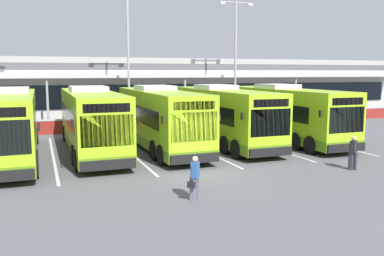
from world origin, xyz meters
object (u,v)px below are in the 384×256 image
coach_bus_leftmost (10,126)px  coach_bus_centre (159,119)px  lamp_post_east (236,54)px  pedestrian_with_handbag (195,177)px  pedestrian_in_dark_coat (353,152)px  coach_bus_right_centre (221,116)px  coach_bus_left_centre (91,121)px  lamp_post_centre (128,51)px  coach_bus_rightmost (284,114)px

coach_bus_leftmost → coach_bus_centre: size_ratio=1.00×
lamp_post_east → pedestrian_with_handbag: bearing=-119.8°
coach_bus_leftmost → pedestrian_in_dark_coat: bearing=-28.3°
pedestrian_in_dark_coat → coach_bus_right_centre: bearing=107.6°
coach_bus_left_centre → lamp_post_centre: lamp_post_centre is taller
lamp_post_east → lamp_post_centre: bearing=-177.3°
coach_bus_rightmost → coach_bus_leftmost: bearing=-179.2°
coach_bus_leftmost → lamp_post_east: (18.71, 11.19, 4.50)m
lamp_post_centre → coach_bus_right_centre: bearing=-69.0°
coach_bus_leftmost → coach_bus_left_centre: 4.30m
coach_bus_rightmost → pedestrian_in_dark_coat: coach_bus_rightmost is taller
coach_bus_centre → pedestrian_with_handbag: size_ratio=7.50×
pedestrian_with_handbag → lamp_post_centre: lamp_post_centre is taller
coach_bus_right_centre → lamp_post_centre: bearing=111.0°
pedestrian_with_handbag → lamp_post_centre: 21.40m
coach_bus_left_centre → coach_bus_rightmost: 12.70m
coach_bus_right_centre → lamp_post_east: bearing=59.5°
coach_bus_left_centre → pedestrian_in_dark_coat: coach_bus_left_centre is taller
coach_bus_left_centre → pedestrian_with_handbag: bearing=-77.3°
coach_bus_centre → coach_bus_right_centre: (4.19, 0.11, 0.00)m
pedestrian_in_dark_coat → lamp_post_east: bearing=80.0°
coach_bus_leftmost → pedestrian_with_handbag: coach_bus_leftmost is taller
coach_bus_leftmost → coach_bus_right_centre: same height
coach_bus_left_centre → coach_bus_rightmost: size_ratio=1.00×
coach_bus_centre → coach_bus_rightmost: 8.66m
coach_bus_rightmost → pedestrian_with_handbag: (-10.32, -10.14, -0.93)m
coach_bus_centre → pedestrian_in_dark_coat: (6.98, -8.71, -0.91)m
coach_bus_leftmost → coach_bus_right_centre: size_ratio=1.00×
pedestrian_in_dark_coat → lamp_post_east: lamp_post_east is taller
coach_bus_right_centre → pedestrian_with_handbag: bearing=-119.1°
coach_bus_centre → coach_bus_rightmost: bearing=-1.7°
coach_bus_left_centre → pedestrian_with_handbag: size_ratio=7.50×
coach_bus_rightmost → lamp_post_centre: (-8.34, 10.47, 4.50)m
coach_bus_leftmost → lamp_post_centre: lamp_post_centre is taller
coach_bus_leftmost → lamp_post_east: size_ratio=1.10×
pedestrian_with_handbag → coach_bus_rightmost: bearing=44.5°
coach_bus_right_centre → coach_bus_rightmost: bearing=-4.7°
coach_bus_left_centre → coach_bus_right_centre: 8.23m
pedestrian_with_handbag → coach_bus_centre: bearing=80.9°
pedestrian_in_dark_coat → lamp_post_centre: 20.77m
coach_bus_centre → pedestrian_in_dark_coat: size_ratio=7.50×
coach_bus_centre → coach_bus_right_centre: 4.19m
coach_bus_left_centre → coach_bus_rightmost: bearing=-1.6°
coach_bus_leftmost → lamp_post_east: 22.26m
coach_bus_centre → lamp_post_centre: lamp_post_centre is taller
lamp_post_centre → lamp_post_east: (10.09, 0.48, 0.00)m
lamp_post_centre → coach_bus_leftmost: bearing=-128.8°
coach_bus_right_centre → pedestrian_in_dark_coat: coach_bus_right_centre is taller
coach_bus_leftmost → pedestrian_in_dark_coat: coach_bus_leftmost is taller
pedestrian_with_handbag → pedestrian_in_dark_coat: 8.81m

